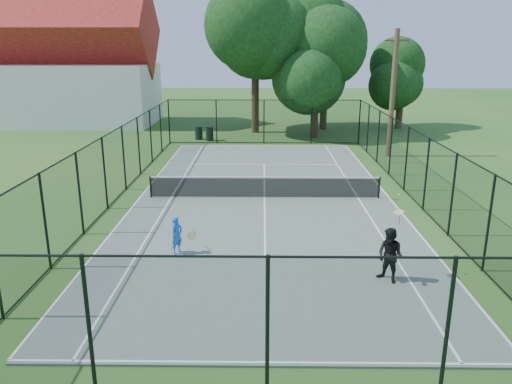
{
  "coord_description": "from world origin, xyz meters",
  "views": [
    {
      "loc": [
        -0.1,
        -20.97,
        6.48
      ],
      "look_at": [
        -0.34,
        -3.0,
        1.2
      ],
      "focal_mm": 35.0,
      "sensor_mm": 36.0,
      "label": 1
    }
  ],
  "objects_px": {
    "tennis_net": "(265,186)",
    "trash_bin_right": "(210,133)",
    "player_black": "(390,255)",
    "trash_bin_left": "(199,133)",
    "utility_pole": "(393,93)",
    "player_blue": "(177,235)"
  },
  "relations": [
    {
      "from": "tennis_net",
      "to": "trash_bin_left",
      "type": "relative_size",
      "value": 10.82
    },
    {
      "from": "trash_bin_left",
      "to": "tennis_net",
      "type": "bearing_deg",
      "value": -72.13
    },
    {
      "from": "utility_pole",
      "to": "player_blue",
      "type": "bearing_deg",
      "value": -124.54
    },
    {
      "from": "player_blue",
      "to": "tennis_net",
      "type": "bearing_deg",
      "value": 65.25
    },
    {
      "from": "tennis_net",
      "to": "player_black",
      "type": "distance_m",
      "value": 8.78
    },
    {
      "from": "utility_pole",
      "to": "player_black",
      "type": "xyz_separation_m",
      "value": [
        -4.11,
        -17.05,
        -2.93
      ]
    },
    {
      "from": "trash_bin_right",
      "to": "tennis_net",
      "type": "bearing_deg",
      "value": -74.62
    },
    {
      "from": "utility_pole",
      "to": "trash_bin_right",
      "type": "bearing_deg",
      "value": 156.37
    },
    {
      "from": "utility_pole",
      "to": "player_blue",
      "type": "relative_size",
      "value": 6.08
    },
    {
      "from": "tennis_net",
      "to": "trash_bin_left",
      "type": "height_order",
      "value": "tennis_net"
    },
    {
      "from": "trash_bin_left",
      "to": "player_blue",
      "type": "bearing_deg",
      "value": -84.86
    },
    {
      "from": "utility_pole",
      "to": "player_black",
      "type": "relative_size",
      "value": 3.06
    },
    {
      "from": "tennis_net",
      "to": "utility_pole",
      "type": "relative_size",
      "value": 1.36
    },
    {
      "from": "trash_bin_left",
      "to": "utility_pole",
      "type": "xyz_separation_m",
      "value": [
        12.26,
        -5.51,
        3.31
      ]
    },
    {
      "from": "utility_pole",
      "to": "player_blue",
      "type": "height_order",
      "value": "utility_pole"
    },
    {
      "from": "tennis_net",
      "to": "trash_bin_right",
      "type": "bearing_deg",
      "value": 105.38
    },
    {
      "from": "trash_bin_right",
      "to": "trash_bin_left",
      "type": "bearing_deg",
      "value": 148.6
    },
    {
      "from": "trash_bin_right",
      "to": "player_black",
      "type": "distance_m",
      "value": 23.25
    },
    {
      "from": "player_black",
      "to": "trash_bin_left",
      "type": "bearing_deg",
      "value": 109.88
    },
    {
      "from": "trash_bin_left",
      "to": "player_blue",
      "type": "relative_size",
      "value": 0.76
    },
    {
      "from": "tennis_net",
      "to": "trash_bin_left",
      "type": "distance_m",
      "value": 15.24
    },
    {
      "from": "utility_pole",
      "to": "tennis_net",
      "type": "bearing_deg",
      "value": -130.13
    }
  ]
}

